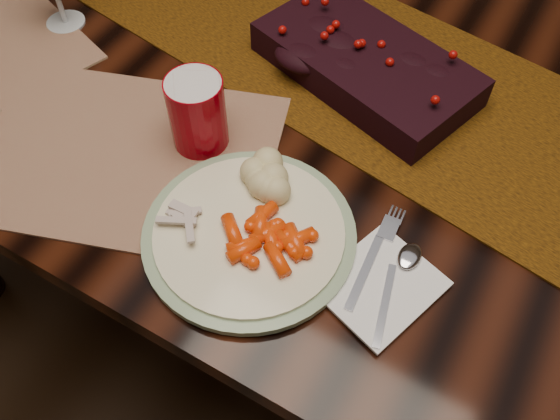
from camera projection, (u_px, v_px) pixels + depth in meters
The scene contains 13 objects.
floor at pixel (328, 304), 1.58m from camera, with size 5.00×5.00×0.00m, color black.
dining_table at pixel (340, 225), 1.27m from camera, with size 1.80×1.00×0.75m, color black.
table_runner at pixel (393, 81), 0.99m from camera, with size 1.85×0.38×0.00m, color #4D2203.
centerpiece at pixel (366, 60), 0.96m from camera, with size 0.36×0.19×0.07m, color black, non-canonical shape.
placemat_main at pixel (125, 154), 0.89m from camera, with size 0.45×0.33×0.00m, color #9C6743.
dinner_plate at pixel (249, 234), 0.80m from camera, with size 0.29×0.29×0.02m, color #F3E9C0.
baby_carrots at pixel (262, 236), 0.78m from camera, with size 0.11×0.09×0.02m, color #EB3806, non-canonical shape.
mashed_potatoes at pixel (268, 172), 0.82m from camera, with size 0.09×0.08×0.05m, color #C4B889, non-canonical shape.
turkey_shreds at pixel (185, 218), 0.80m from camera, with size 0.07×0.06×0.02m, color #BEAFA2, non-canonical shape.
napkin at pixel (380, 285), 0.76m from camera, with size 0.12×0.14×0.00m, color white.
fork at pixel (371, 260), 0.78m from camera, with size 0.02×0.15×0.00m, color silver, non-canonical shape.
spoon at pixel (393, 289), 0.75m from camera, with size 0.03×0.15×0.00m, color #B3B5D5, non-canonical shape.
red_cup at pixel (197, 113), 0.86m from camera, with size 0.08×0.08×0.12m, color #8E000C.
Camera 1 is at (0.24, -0.68, 1.43)m, focal length 38.00 mm.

